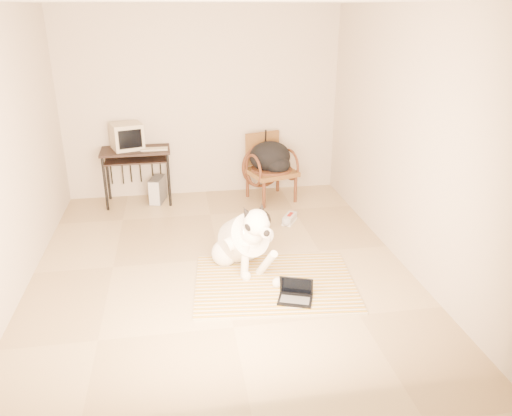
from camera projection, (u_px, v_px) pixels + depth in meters
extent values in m
plane|color=tan|center=(219.00, 259.00, 5.65)|extent=(4.50, 4.50, 0.00)
plane|color=silver|center=(212.00, 1.00, 4.64)|extent=(4.50, 4.50, 0.00)
plane|color=#C2B29F|center=(202.00, 104.00, 7.20)|extent=(4.50, 0.00, 4.50)
plane|color=#C2B29F|center=(248.00, 234.00, 3.09)|extent=(4.50, 0.00, 4.50)
plane|color=#C2B29F|center=(11.00, 151.00, 4.84)|extent=(0.00, 4.50, 4.50)
plane|color=#C2B29F|center=(398.00, 135.00, 5.45)|extent=(0.00, 4.50, 4.50)
cube|color=#C3821A|center=(280.00, 310.00, 4.69)|extent=(1.64, 0.41, 0.02)
cube|color=#317431|center=(277.00, 295.00, 4.92)|extent=(1.64, 0.41, 0.02)
cube|color=#55437C|center=(275.00, 283.00, 5.15)|extent=(1.64, 0.41, 0.02)
cube|color=#F29F4C|center=(272.00, 271.00, 5.38)|extent=(1.64, 0.41, 0.02)
cube|color=#C3B897|center=(270.00, 260.00, 5.61)|extent=(1.64, 0.41, 0.02)
sphere|color=white|center=(225.00, 253.00, 5.46)|extent=(0.29, 0.29, 0.29)
sphere|color=white|center=(247.00, 247.00, 5.59)|extent=(0.29, 0.29, 0.29)
ellipsoid|color=white|center=(237.00, 249.00, 5.51)|extent=(0.36, 0.33, 0.30)
ellipsoid|color=white|center=(244.00, 238.00, 5.29)|extent=(0.57, 0.75, 0.63)
cylinder|color=silver|center=(243.00, 238.00, 5.30)|extent=(0.60, 0.68, 0.58)
sphere|color=white|center=(252.00, 233.00, 5.09)|extent=(0.25, 0.25, 0.25)
sphere|color=white|center=(257.00, 222.00, 4.95)|extent=(0.27, 0.27, 0.27)
ellipsoid|color=black|center=(260.00, 220.00, 4.97)|extent=(0.21, 0.23, 0.20)
cylinder|color=white|center=(263.00, 230.00, 4.87)|extent=(0.15, 0.17, 0.11)
sphere|color=black|center=(267.00, 233.00, 4.81)|extent=(0.07, 0.07, 0.07)
cone|color=black|center=(246.00, 212.00, 4.92)|extent=(0.15, 0.15, 0.17)
cone|color=black|center=(262.00, 209.00, 5.00)|extent=(0.14, 0.16, 0.17)
torus|color=white|center=(253.00, 229.00, 5.06)|extent=(0.27, 0.20, 0.22)
cylinder|color=white|center=(245.00, 261.00, 5.15)|extent=(0.12, 0.14, 0.41)
cylinder|color=white|center=(266.00, 263.00, 5.14)|extent=(0.20, 0.37, 0.41)
sphere|color=white|center=(246.00, 276.00, 5.19)|extent=(0.10, 0.10, 0.10)
sphere|color=white|center=(278.00, 283.00, 5.06)|extent=(0.11, 0.11, 0.11)
cone|color=black|center=(225.00, 249.00, 5.75)|extent=(0.31, 0.37, 0.10)
cube|color=black|center=(295.00, 300.00, 4.81)|extent=(0.38, 0.33, 0.02)
cube|color=#4D4D50|center=(295.00, 300.00, 4.80)|extent=(0.31, 0.22, 0.00)
cube|color=black|center=(296.00, 286.00, 4.84)|extent=(0.33, 0.19, 0.21)
cube|color=black|center=(296.00, 286.00, 4.83)|extent=(0.29, 0.16, 0.19)
cube|color=black|center=(135.00, 150.00, 7.00)|extent=(0.97, 0.55, 0.03)
cube|color=black|center=(136.00, 160.00, 7.00)|extent=(0.86, 0.45, 0.02)
cylinder|color=black|center=(105.00, 184.00, 6.87)|extent=(0.04, 0.04, 0.76)
cylinder|color=black|center=(108.00, 174.00, 7.28)|extent=(0.04, 0.04, 0.76)
cylinder|color=black|center=(169.00, 180.00, 7.02)|extent=(0.04, 0.04, 0.76)
cylinder|color=black|center=(168.00, 171.00, 7.43)|extent=(0.04, 0.04, 0.76)
cube|color=tan|center=(127.00, 136.00, 6.96)|extent=(0.50, 0.49, 0.36)
cube|color=black|center=(130.00, 139.00, 6.80)|extent=(0.31, 0.11, 0.25)
cube|color=tan|center=(154.00, 149.00, 6.96)|extent=(0.37, 0.14, 0.02)
cube|color=#4D4D50|center=(158.00, 190.00, 7.26)|extent=(0.25, 0.41, 0.36)
cube|color=#BABBBF|center=(154.00, 194.00, 7.08)|extent=(0.15, 0.05, 0.34)
cube|color=brown|center=(271.00, 172.00, 7.25)|extent=(0.78, 0.77, 0.06)
cylinder|color=#391B0F|center=(271.00, 169.00, 7.23)|extent=(0.58, 0.58, 0.04)
cube|color=brown|center=(262.00, 148.00, 7.37)|extent=(0.53, 0.21, 0.48)
cylinder|color=#391B0F|center=(264.00, 195.00, 7.01)|extent=(0.05, 0.05, 0.39)
cylinder|color=#391B0F|center=(247.00, 184.00, 7.44)|extent=(0.05, 0.05, 0.39)
cylinder|color=#391B0F|center=(295.00, 189.00, 7.23)|extent=(0.05, 0.05, 0.39)
cylinder|color=#391B0F|center=(278.00, 179.00, 7.66)|extent=(0.05, 0.05, 0.39)
ellipsoid|color=black|center=(270.00, 156.00, 7.17)|extent=(0.59, 0.49, 0.44)
ellipsoid|color=black|center=(278.00, 165.00, 7.09)|extent=(0.37, 0.30, 0.25)
cube|color=white|center=(259.00, 223.00, 6.55)|extent=(0.25, 0.34, 0.03)
cube|color=#97989D|center=(259.00, 220.00, 6.53)|extent=(0.24, 0.33, 0.10)
cube|color=maroon|center=(259.00, 217.00, 6.51)|extent=(0.12, 0.16, 0.02)
cube|color=white|center=(290.00, 221.00, 6.61)|extent=(0.26, 0.32, 0.03)
cube|color=#97989D|center=(290.00, 218.00, 6.59)|extent=(0.25, 0.31, 0.10)
cube|color=maroon|center=(290.00, 216.00, 6.58)|extent=(0.12, 0.16, 0.02)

